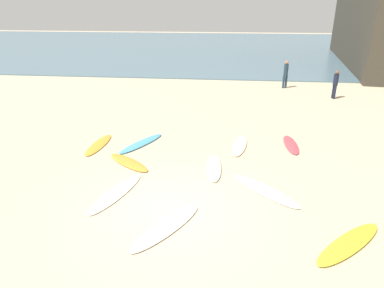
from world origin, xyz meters
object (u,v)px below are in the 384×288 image
(surfboard_2, at_px, (349,243))
(beachgoer_mid, at_px, (335,83))
(surfboard_8, at_px, (167,227))
(surfboard_5, at_px, (291,145))
(surfboard_1, at_px, (129,162))
(surfboard_7, at_px, (265,191))
(surfboard_3, at_px, (141,143))
(surfboard_0, at_px, (116,193))
(surfboard_6, at_px, (214,168))
(beachgoer_near, at_px, (286,73))
(surfboard_4, at_px, (239,145))
(surfboard_9, at_px, (99,145))

(surfboard_2, height_order, beachgoer_mid, beachgoer_mid)
(surfboard_2, height_order, surfboard_8, surfboard_2)
(surfboard_5, bearing_deg, surfboard_1, -160.88)
(surfboard_7, xyz_separation_m, beachgoer_mid, (4.98, 11.39, 0.88))
(surfboard_3, distance_m, surfboard_5, 5.99)
(surfboard_0, relative_size, surfboard_6, 1.22)
(surfboard_1, height_order, surfboard_6, surfboard_6)
(surfboard_2, relative_size, surfboard_8, 0.99)
(surfboard_0, bearing_deg, beachgoer_near, 81.78)
(surfboard_4, relative_size, beachgoer_near, 1.23)
(surfboard_9, xyz_separation_m, beachgoer_mid, (11.28, 8.46, 0.89))
(surfboard_5, bearing_deg, surfboard_6, -143.03)
(surfboard_9, bearing_deg, surfboard_3, 13.18)
(surfboard_5, xyz_separation_m, surfboard_8, (-3.99, -5.85, -0.01))
(beachgoer_mid, bearing_deg, surfboard_5, -33.76)
(surfboard_6, xyz_separation_m, beachgoer_near, (4.08, 12.46, 0.97))
(beachgoer_near, bearing_deg, surfboard_3, -149.40)
(surfboard_4, xyz_separation_m, surfboard_8, (-1.95, -5.55, -0.00))
(surfboard_6, relative_size, beachgoer_mid, 1.26)
(surfboard_2, xyz_separation_m, surfboard_3, (-6.38, 5.51, -0.00))
(surfboard_2, distance_m, surfboard_8, 4.40)
(beachgoer_near, bearing_deg, surfboard_1, -145.46)
(surfboard_4, bearing_deg, surfboard_6, -105.20)
(surfboard_8, bearing_deg, surfboard_6, -74.98)
(beachgoer_near, bearing_deg, beachgoer_mid, -69.65)
(surfboard_5, bearing_deg, beachgoer_near, 81.73)
(surfboard_0, distance_m, surfboard_9, 4.01)
(surfboard_9, distance_m, beachgoer_near, 14.02)
(surfboard_1, height_order, surfboard_4, surfboard_1)
(surfboard_0, distance_m, surfboard_6, 3.46)
(surfboard_3, relative_size, beachgoer_near, 1.38)
(surfboard_4, height_order, surfboard_8, surfboard_4)
(surfboard_0, bearing_deg, surfboard_9, 134.97)
(surfboard_5, height_order, surfboard_6, surfboard_6)
(surfboard_6, bearing_deg, surfboard_2, -50.50)
(surfboard_1, distance_m, surfboard_3, 1.79)
(surfboard_3, bearing_deg, beachgoer_mid, -112.31)
(surfboard_1, height_order, surfboard_3, same)
(surfboard_4, distance_m, surfboard_8, 5.88)
(surfboard_3, distance_m, surfboard_7, 5.64)
(surfboard_4, relative_size, surfboard_5, 1.12)
(surfboard_0, xyz_separation_m, surfboard_2, (6.19, -1.66, 0.01))
(surfboard_3, relative_size, surfboard_5, 1.26)
(beachgoer_near, height_order, beachgoer_mid, beachgoer_near)
(surfboard_4, relative_size, beachgoer_mid, 1.33)
(surfboard_0, bearing_deg, surfboard_1, 112.99)
(surfboard_2, height_order, surfboard_7, surfboard_2)
(surfboard_6, xyz_separation_m, beachgoer_mid, (6.59, 10.03, 0.88))
(surfboard_1, xyz_separation_m, surfboard_3, (0.01, 1.79, 0.00))
(surfboard_1, bearing_deg, surfboard_9, -93.33)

